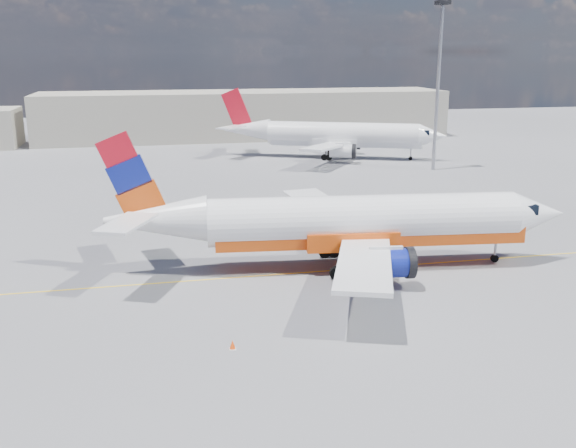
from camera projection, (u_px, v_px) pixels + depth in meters
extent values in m
plane|color=#5E5E63|center=(343.00, 286.00, 41.52)|extent=(240.00, 240.00, 0.00)
cube|color=yellow|center=(330.00, 271.00, 44.35)|extent=(70.00, 0.15, 0.01)
cube|color=#A8A290|center=(245.00, 115.00, 112.27)|extent=(70.00, 14.00, 8.00)
cylinder|color=white|center=(363.00, 219.00, 44.24)|extent=(21.63, 5.51, 3.31)
cone|color=white|center=(538.00, 214.00, 45.58)|extent=(4.21, 3.69, 3.31)
cone|color=white|center=(156.00, 220.00, 42.66)|extent=(7.10, 3.83, 3.14)
cube|color=black|center=(520.00, 207.00, 45.30)|extent=(1.88, 2.40, 0.68)
cube|color=#DA4A0D|center=(370.00, 234.00, 44.58)|extent=(21.57, 4.93, 1.17)
cube|color=white|center=(326.00, 208.00, 50.85)|extent=(4.72, 12.00, 0.78)
cube|color=white|center=(364.00, 263.00, 37.78)|extent=(6.91, 12.04, 0.78)
cylinder|color=navy|center=(356.00, 227.00, 48.96)|extent=(3.67, 2.20, 1.85)
cylinder|color=navy|center=(385.00, 263.00, 40.56)|extent=(3.67, 2.20, 1.85)
cylinder|color=black|center=(376.00, 226.00, 49.13)|extent=(0.70, 2.08, 2.04)
cylinder|color=black|center=(409.00, 263.00, 40.72)|extent=(0.70, 2.08, 2.04)
cube|color=#DA4A0D|center=(131.00, 176.00, 41.73)|extent=(4.57, 0.76, 6.07)
cube|color=white|center=(138.00, 201.00, 45.33)|extent=(3.11, 5.20, 0.18)
cube|color=white|center=(127.00, 223.00, 39.35)|extent=(3.93, 5.31, 0.18)
cylinder|color=#9A9AA2|center=(496.00, 246.00, 45.87)|extent=(0.19, 0.19, 2.04)
cylinder|color=black|center=(494.00, 258.00, 46.11)|extent=(0.57, 0.29, 0.54)
cylinder|color=black|center=(329.00, 252.00, 47.07)|extent=(0.91, 0.46, 0.88)
cylinder|color=black|center=(341.00, 273.00, 42.59)|extent=(0.91, 0.46, 0.88)
cylinder|color=white|center=(342.00, 134.00, 90.27)|extent=(20.71, 11.09, 3.26)
cone|color=white|center=(433.00, 136.00, 88.12)|extent=(4.79, 4.48, 3.26)
cone|color=white|center=(247.00, 129.00, 92.58)|extent=(7.38, 5.43, 3.09)
cube|color=black|center=(423.00, 132.00, 88.21)|extent=(2.35, 2.66, 0.67)
cube|color=white|center=(346.00, 142.00, 90.47)|extent=(20.49, 10.56, 1.15)
cube|color=white|center=(337.00, 134.00, 97.11)|extent=(4.74, 11.82, 0.77)
cube|color=white|center=(326.00, 146.00, 84.37)|extent=(9.31, 11.06, 0.77)
cylinder|color=white|center=(348.00, 142.00, 94.74)|extent=(3.88, 3.00, 1.82)
cylinder|color=white|center=(343.00, 151.00, 86.55)|extent=(3.88, 3.00, 1.82)
cylinder|color=black|center=(359.00, 143.00, 94.48)|extent=(1.21, 2.04, 2.01)
cylinder|color=black|center=(354.00, 151.00, 86.29)|extent=(1.21, 2.04, 2.01)
cube|color=red|center=(237.00, 109.00, 92.06)|extent=(4.26, 1.99, 5.98)
cube|color=white|center=(242.00, 123.00, 95.57)|extent=(2.48, 4.94, 0.17)
cube|color=white|center=(231.00, 127.00, 89.75)|extent=(4.71, 5.01, 0.17)
cylinder|color=#9A9AA2|center=(411.00, 152.00, 89.20)|extent=(0.23, 0.23, 2.01)
cylinder|color=black|center=(410.00, 158.00, 89.44)|extent=(0.58, 0.42, 0.54)
cylinder|color=black|center=(330.00, 152.00, 93.57)|extent=(0.94, 0.67, 0.86)
cylinder|color=black|center=(327.00, 157.00, 89.20)|extent=(0.94, 0.67, 0.86)
cube|color=white|center=(233.00, 349.00, 32.66)|extent=(0.35, 0.35, 0.04)
cone|color=#FF470A|center=(233.00, 344.00, 32.60)|extent=(0.30, 0.30, 0.46)
cylinder|color=#9A9AA2|center=(438.00, 90.00, 79.68)|extent=(0.44, 0.44, 20.05)
cube|color=black|center=(443.00, 3.00, 76.99)|extent=(1.50, 1.50, 0.50)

